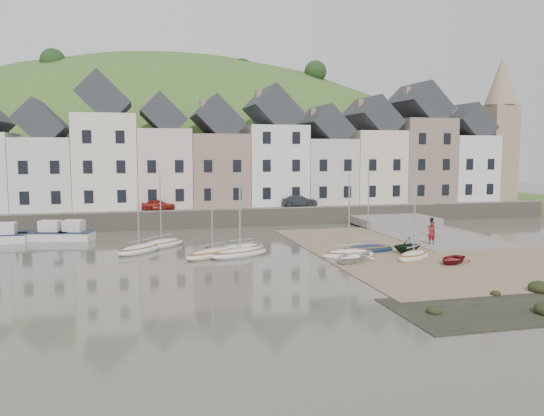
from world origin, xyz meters
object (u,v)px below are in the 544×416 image
object	(u,v)px
rowboat_red	(452,259)
person_dark	(431,227)
car_right	(300,201)
rowboat_green	(407,245)
person_red	(431,233)
sailboat_0	(161,244)
rowboat_white	(352,257)
car_left	(158,205)

from	to	relation	value
rowboat_red	person_dark	distance (m)	11.84
person_dark	car_right	bearing A→B (deg)	-69.45
rowboat_green	person_red	xyz separation A→B (m)	(3.68, 2.94, 0.32)
person_red	car_right	distance (m)	18.45
sailboat_0	car_right	size ratio (longest dim) A/B	1.64
rowboat_red	rowboat_white	bearing A→B (deg)	-143.84
rowboat_green	person_dark	xyz separation A→B (m)	(5.89, 6.80, 0.26)
car_right	sailboat_0	bearing A→B (deg)	144.98
car_left	car_right	distance (m)	15.16
sailboat_0	person_red	world-z (taller)	sailboat_0
sailboat_0	rowboat_red	world-z (taller)	sailboat_0
rowboat_red	person_dark	xyz separation A→B (m)	(4.65, 10.87, 0.61)
sailboat_0	car_left	world-z (taller)	sailboat_0
person_dark	car_left	bearing A→B (deg)	-40.67
rowboat_white	sailboat_0	bearing A→B (deg)	-164.69
rowboat_green	rowboat_red	distance (m)	4.27
rowboat_red	person_dark	world-z (taller)	person_dark
rowboat_white	car_left	distance (m)	25.48
car_left	car_right	size ratio (longest dim) A/B	0.88
car_left	person_dark	bearing A→B (deg)	-112.75
person_red	person_dark	bearing A→B (deg)	-115.16
sailboat_0	person_dark	bearing A→B (deg)	-1.63
sailboat_0	rowboat_green	distance (m)	19.29
person_dark	car_right	size ratio (longest dim) A/B	0.43
sailboat_0	rowboat_red	bearing A→B (deg)	-31.24
rowboat_white	rowboat_red	world-z (taller)	rowboat_white
rowboat_white	rowboat_red	distance (m)	6.84
sailboat_0	rowboat_white	distance (m)	15.67
car_right	car_left	bearing A→B (deg)	105.24
rowboat_red	person_red	xyz separation A→B (m)	(2.44, 7.01, 0.67)
car_right	rowboat_white	bearing A→B (deg)	-172.38
person_red	rowboat_green	bearing A→B (deg)	43.27
sailboat_0	car_right	distance (m)	20.26
rowboat_white	car_right	world-z (taller)	car_right
rowboat_red	person_red	distance (m)	7.45
rowboat_white	rowboat_green	bearing A→B (deg)	72.62
rowboat_white	rowboat_red	bearing A→B (deg)	34.21
rowboat_green	car_left	world-z (taller)	car_left
person_red	car_left	world-z (taller)	car_left
rowboat_white	rowboat_green	xyz separation A→B (m)	(5.26, 1.95, 0.27)
person_red	rowboat_red	bearing A→B (deg)	75.48
rowboat_red	car_right	bearing A→B (deg)	152.40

